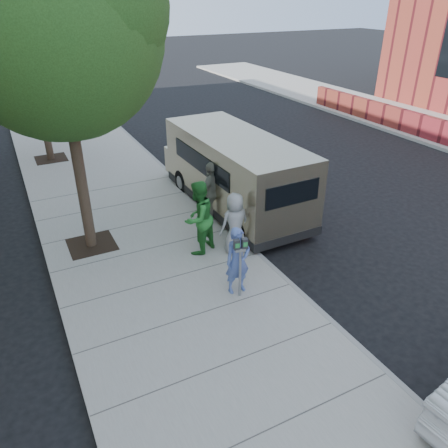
{
  "coord_description": "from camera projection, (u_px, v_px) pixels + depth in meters",
  "views": [
    {
      "loc": [
        -3.71,
        -8.15,
        6.15
      ],
      "look_at": [
        0.58,
        0.24,
        1.1
      ],
      "focal_mm": 35.0,
      "sensor_mm": 36.0,
      "label": 1
    }
  ],
  "objects": [
    {
      "name": "ground",
      "position": [
        208.0,
        272.0,
        10.79
      ],
      "size": [
        120.0,
        120.0,
        0.0
      ],
      "primitive_type": "plane",
      "color": "black",
      "rests_on": "ground"
    },
    {
      "name": "sidewalk",
      "position": [
        170.0,
        281.0,
        10.35
      ],
      "size": [
        5.0,
        60.0,
        0.15
      ],
      "primitive_type": "cube",
      "color": "gray",
      "rests_on": "ground"
    },
    {
      "name": "curb_face",
      "position": [
        258.0,
        256.0,
        11.33
      ],
      "size": [
        0.12,
        60.0,
        0.16
      ],
      "primitive_type": "cube",
      "color": "gray",
      "rests_on": "ground"
    },
    {
      "name": "tree_near",
      "position": [
        57.0,
        23.0,
        9.15
      ],
      "size": [
        4.62,
        4.6,
        7.53
      ],
      "color": "black",
      "rests_on": "sidewalk"
    },
    {
      "name": "tree_far",
      "position": [
        27.0,
        31.0,
        15.43
      ],
      "size": [
        3.92,
        3.8,
        6.49
      ],
      "color": "black",
      "rests_on": "sidewalk"
    },
    {
      "name": "parking_meter",
      "position": [
        240.0,
        255.0,
        9.23
      ],
      "size": [
        0.31,
        0.15,
        1.45
      ],
      "rotation": [
        0.0,
        0.0,
        -0.17
      ],
      "color": "gray",
      "rests_on": "sidewalk"
    },
    {
      "name": "van",
      "position": [
        234.0,
        171.0,
        13.44
      ],
      "size": [
        2.26,
        6.42,
        2.36
      ],
      "rotation": [
        0.0,
        0.0,
        0.02
      ],
      "color": "tan",
      "rests_on": "ground"
    },
    {
      "name": "person_officer",
      "position": [
        238.0,
        261.0,
        9.53
      ],
      "size": [
        0.6,
        0.41,
        1.58
      ],
      "primitive_type": "imported",
      "rotation": [
        0.0,
        0.0,
        -0.05
      ],
      "color": "#5369B1",
      "rests_on": "sidewalk"
    },
    {
      "name": "person_green_shirt",
      "position": [
        198.0,
        218.0,
        10.93
      ],
      "size": [
        1.18,
        1.09,
        1.94
      ],
      "primitive_type": "imported",
      "rotation": [
        0.0,
        0.0,
        3.63
      ],
      "color": "#287A2C",
      "rests_on": "sidewalk"
    },
    {
      "name": "person_gray_shirt",
      "position": [
        235.0,
        223.0,
        11.03
      ],
      "size": [
        0.79,
        0.51,
        1.61
      ],
      "primitive_type": "imported",
      "rotation": [
        0.0,
        0.0,
        3.14
      ],
      "color": "#9B9A9D",
      "rests_on": "sidewalk"
    },
    {
      "name": "person_striped_polo",
      "position": [
        212.0,
        192.0,
        12.52
      ],
      "size": [
        1.13,
        0.93,
        1.8
      ],
      "primitive_type": "imported",
      "rotation": [
        0.0,
        0.0,
        3.7
      ],
      "color": "gray",
      "rests_on": "sidewalk"
    }
  ]
}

